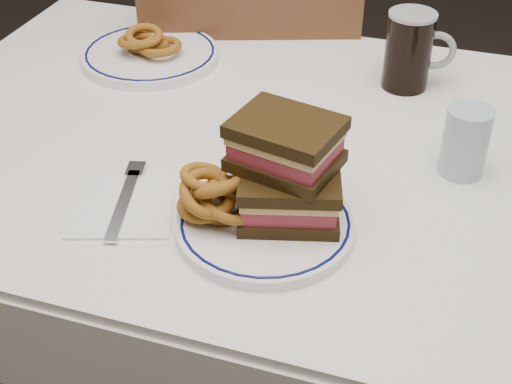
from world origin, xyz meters
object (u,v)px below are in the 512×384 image
(chair_far, at_px, (250,102))
(main_plate, at_px, (265,224))
(reuben_sandwich, at_px, (287,170))
(beer_mug, at_px, (410,50))
(far_plate, at_px, (150,55))

(chair_far, relative_size, main_plate, 4.04)
(reuben_sandwich, bearing_deg, main_plate, -127.70)
(beer_mug, bearing_deg, main_plate, -104.40)
(main_plate, bearing_deg, reuben_sandwich, 52.30)
(far_plate, bearing_deg, chair_far, 68.22)
(beer_mug, height_order, far_plate, beer_mug)
(reuben_sandwich, distance_m, far_plate, 0.55)
(reuben_sandwich, distance_m, beer_mug, 0.45)
(beer_mug, bearing_deg, chair_far, 148.14)
(beer_mug, relative_size, far_plate, 0.53)
(chair_far, xyz_separation_m, reuben_sandwich, (0.27, -0.67, 0.31))
(main_plate, height_order, reuben_sandwich, reuben_sandwich)
(beer_mug, bearing_deg, far_plate, -174.90)
(main_plate, height_order, beer_mug, beer_mug)
(chair_far, relative_size, beer_mug, 7.03)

